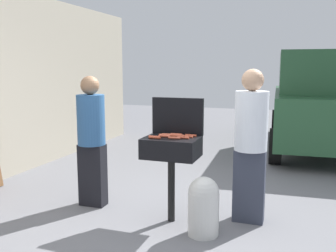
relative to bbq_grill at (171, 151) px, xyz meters
The scene contains 21 objects.
ground_plane 0.82m from the bbq_grill, 76.35° to the right, with size 24.00×24.00×0.00m, color slate.
house_wall_side 3.26m from the bbq_grill, 164.10° to the left, with size 0.24×8.00×2.92m, color #B2A893.
bbq_grill is the anchor object (origin of this frame).
grill_lid_open 0.42m from the bbq_grill, 90.00° to the left, with size 0.60×0.05×0.42m, color black.
hot_dog_0 0.19m from the bbq_grill, 61.19° to the left, with size 0.03×0.03×0.13m, color #C6593D.
hot_dog_1 0.22m from the bbq_grill, 11.38° to the right, with size 0.03×0.03×0.13m, color #B74C33.
hot_dog_2 0.23m from the bbq_grill, 17.55° to the left, with size 0.03×0.03×0.13m, color #B74C33.
hot_dog_3 0.18m from the bbq_grill, behind, with size 0.03×0.03×0.13m, color #B74C33.
hot_dog_4 0.27m from the bbq_grill, 35.80° to the left, with size 0.03×0.03×0.13m, color #AD4228.
hot_dog_5 0.18m from the bbq_grill, 51.71° to the right, with size 0.03×0.03×0.13m, color #C6593D.
hot_dog_6 0.20m from the bbq_grill, 127.82° to the left, with size 0.03×0.03×0.13m, color #C6593D.
hot_dog_7 0.25m from the bbq_grill, 153.90° to the right, with size 0.03×0.03×0.13m, color #B74C33.
hot_dog_8 0.17m from the bbq_grill, 49.34° to the left, with size 0.03×0.03×0.13m, color #AD4228.
hot_dog_9 0.25m from the bbq_grill, 138.96° to the right, with size 0.03×0.03×0.13m, color #AD4228.
hot_dog_10 0.18m from the bbq_grill, 165.40° to the left, with size 0.03×0.03×0.13m, color #C6593D.
hot_dog_11 0.21m from the bbq_grill, 85.15° to the left, with size 0.03×0.03×0.13m, color #B74C33.
hot_dog_12 0.20m from the bbq_grill, 147.37° to the left, with size 0.03×0.03×0.13m, color #C6593D.
propane_tank 0.69m from the bbq_grill, 28.69° to the right, with size 0.32×0.32×0.62m.
person_left 1.10m from the bbq_grill, behind, with size 0.34×0.34×1.62m.
person_right 0.88m from the bbq_grill, 18.97° to the left, with size 0.36×0.36×1.70m.
parked_minivan 4.89m from the bbq_grill, 68.80° to the left, with size 2.22×4.50×2.02m.
Camera 1 is at (1.27, -3.72, 1.72)m, focal length 40.40 mm.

